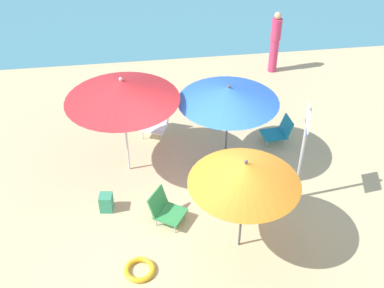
{
  "coord_description": "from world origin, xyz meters",
  "views": [
    {
      "loc": [
        -1.03,
        -6.05,
        6.26
      ],
      "look_at": [
        -0.01,
        1.27,
        0.7
      ],
      "focal_mm": 44.89,
      "sensor_mm": 36.0,
      "label": 1
    }
  ],
  "objects_px": {
    "beach_bag": "(106,202)",
    "swim_ring": "(140,270)",
    "beach_chair_c": "(156,122)",
    "person_a": "(261,182)",
    "beach_chair_b": "(279,131)",
    "beach_chair_a": "(165,208)",
    "umbrella_red": "(122,90)",
    "umbrella_orange": "(245,173)",
    "umbrella_blue": "(229,95)",
    "person_b": "(275,42)",
    "warning_sign": "(304,141)"
  },
  "relations": [
    {
      "from": "beach_bag",
      "to": "swim_ring",
      "type": "bearing_deg",
      "value": -70.78
    },
    {
      "from": "beach_chair_c",
      "to": "person_a",
      "type": "distance_m",
      "value": 2.98
    },
    {
      "from": "beach_chair_b",
      "to": "beach_chair_a",
      "type": "bearing_deg",
      "value": 33.12
    },
    {
      "from": "beach_chair_b",
      "to": "beach_bag",
      "type": "xyz_separation_m",
      "value": [
        -3.69,
        -1.6,
        -0.1
      ]
    },
    {
      "from": "beach_chair_a",
      "to": "swim_ring",
      "type": "relative_size",
      "value": 1.46
    },
    {
      "from": "beach_chair_b",
      "to": "beach_chair_c",
      "type": "relative_size",
      "value": 0.89
    },
    {
      "from": "umbrella_red",
      "to": "beach_chair_b",
      "type": "height_order",
      "value": "umbrella_red"
    },
    {
      "from": "umbrella_orange",
      "to": "umbrella_red",
      "type": "distance_m",
      "value": 2.88
    },
    {
      "from": "beach_chair_a",
      "to": "person_a",
      "type": "distance_m",
      "value": 1.83
    },
    {
      "from": "person_a",
      "to": "beach_bag",
      "type": "relative_size",
      "value": 2.55
    },
    {
      "from": "umbrella_orange",
      "to": "swim_ring",
      "type": "bearing_deg",
      "value": -168.84
    },
    {
      "from": "umbrella_blue",
      "to": "beach_chair_c",
      "type": "bearing_deg",
      "value": 137.3
    },
    {
      "from": "umbrella_blue",
      "to": "beach_bag",
      "type": "height_order",
      "value": "umbrella_blue"
    },
    {
      "from": "umbrella_blue",
      "to": "beach_chair_b",
      "type": "height_order",
      "value": "umbrella_blue"
    },
    {
      "from": "umbrella_orange",
      "to": "person_b",
      "type": "bearing_deg",
      "value": 69.43
    },
    {
      "from": "umbrella_orange",
      "to": "beach_chair_b",
      "type": "xyz_separation_m",
      "value": [
        1.47,
        2.76,
        -1.31
      ]
    },
    {
      "from": "umbrella_red",
      "to": "warning_sign",
      "type": "bearing_deg",
      "value": -22.77
    },
    {
      "from": "beach_chair_b",
      "to": "person_a",
      "type": "relative_size",
      "value": 0.71
    },
    {
      "from": "swim_ring",
      "to": "beach_chair_a",
      "type": "bearing_deg",
      "value": 64.57
    },
    {
      "from": "beach_chair_a",
      "to": "umbrella_orange",
      "type": "bearing_deg",
      "value": 1.96
    },
    {
      "from": "umbrella_red",
      "to": "beach_chair_b",
      "type": "xyz_separation_m",
      "value": [
        3.24,
        0.5,
        -1.57
      ]
    },
    {
      "from": "beach_chair_a",
      "to": "beach_chair_c",
      "type": "xyz_separation_m",
      "value": [
        0.05,
        2.69,
        0.02
      ]
    },
    {
      "from": "umbrella_orange",
      "to": "person_b",
      "type": "xyz_separation_m",
      "value": [
        2.22,
        5.91,
        -0.74
      ]
    },
    {
      "from": "umbrella_red",
      "to": "person_b",
      "type": "bearing_deg",
      "value": 42.47
    },
    {
      "from": "person_b",
      "to": "beach_chair_c",
      "type": "bearing_deg",
      "value": -133.74
    },
    {
      "from": "beach_chair_a",
      "to": "beach_bag",
      "type": "height_order",
      "value": "beach_chair_a"
    },
    {
      "from": "umbrella_red",
      "to": "person_a",
      "type": "bearing_deg",
      "value": -27.32
    },
    {
      "from": "beach_chair_c",
      "to": "beach_bag",
      "type": "height_order",
      "value": "beach_chair_c"
    },
    {
      "from": "umbrella_red",
      "to": "beach_chair_b",
      "type": "bearing_deg",
      "value": 8.68
    },
    {
      "from": "umbrella_orange",
      "to": "beach_chair_b",
      "type": "relative_size",
      "value": 2.96
    },
    {
      "from": "umbrella_orange",
      "to": "umbrella_blue",
      "type": "relative_size",
      "value": 0.95
    },
    {
      "from": "umbrella_blue",
      "to": "person_a",
      "type": "distance_m",
      "value": 1.74
    },
    {
      "from": "swim_ring",
      "to": "beach_bag",
      "type": "relative_size",
      "value": 1.47
    },
    {
      "from": "beach_chair_b",
      "to": "beach_chair_c",
      "type": "bearing_deg",
      "value": -18.61
    },
    {
      "from": "beach_bag",
      "to": "person_a",
      "type": "bearing_deg",
      "value": -2.61
    },
    {
      "from": "beach_chair_a",
      "to": "person_b",
      "type": "bearing_deg",
      "value": 90.8
    },
    {
      "from": "beach_chair_b",
      "to": "person_b",
      "type": "xyz_separation_m",
      "value": [
        0.75,
        3.16,
        0.57
      ]
    },
    {
      "from": "beach_chair_a",
      "to": "umbrella_red",
      "type": "bearing_deg",
      "value": 145.22
    },
    {
      "from": "umbrella_orange",
      "to": "warning_sign",
      "type": "distance_m",
      "value": 1.64
    },
    {
      "from": "swim_ring",
      "to": "beach_chair_c",
      "type": "bearing_deg",
      "value": 81.51
    },
    {
      "from": "person_b",
      "to": "beach_chair_b",
      "type": "bearing_deg",
      "value": -93.54
    },
    {
      "from": "beach_chair_c",
      "to": "swim_ring",
      "type": "bearing_deg",
      "value": 14.37
    },
    {
      "from": "umbrella_orange",
      "to": "beach_chair_b",
      "type": "height_order",
      "value": "umbrella_orange"
    },
    {
      "from": "umbrella_orange",
      "to": "umbrella_blue",
      "type": "bearing_deg",
      "value": 84.96
    },
    {
      "from": "beach_chair_c",
      "to": "swim_ring",
      "type": "height_order",
      "value": "beach_chair_c"
    },
    {
      "from": "umbrella_orange",
      "to": "beach_chair_c",
      "type": "bearing_deg",
      "value": 108.25
    },
    {
      "from": "umbrella_red",
      "to": "swim_ring",
      "type": "height_order",
      "value": "umbrella_red"
    },
    {
      "from": "umbrella_blue",
      "to": "umbrella_red",
      "type": "distance_m",
      "value": 1.98
    },
    {
      "from": "person_a",
      "to": "swim_ring",
      "type": "relative_size",
      "value": 1.73
    },
    {
      "from": "swim_ring",
      "to": "beach_bag",
      "type": "bearing_deg",
      "value": 109.22
    }
  ]
}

